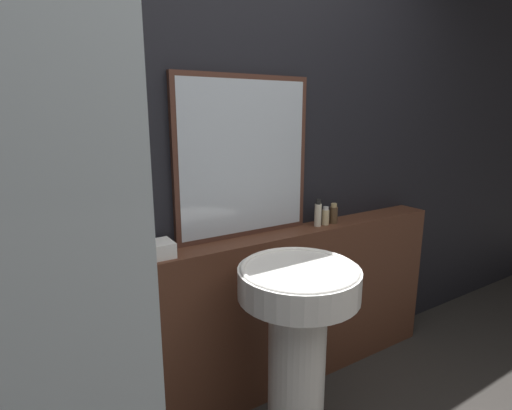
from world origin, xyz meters
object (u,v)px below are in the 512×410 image
at_px(mirror, 244,158).
at_px(conditioner_bottle, 325,216).
at_px(pedestal_sink, 297,336).
at_px(shampoo_bottle, 318,214).
at_px(lotion_bottle, 333,214).
at_px(towel_stack, 150,251).

relative_size(mirror, conditioner_bottle, 7.65).
distance_m(pedestal_sink, conditioner_bottle, 0.78).
relative_size(pedestal_sink, shampoo_bottle, 5.96).
relative_size(conditioner_bottle, lotion_bottle, 0.91).
bearing_deg(shampoo_bottle, mirror, 170.61).
bearing_deg(towel_stack, lotion_bottle, 0.00).
distance_m(mirror, shampoo_bottle, 0.55).
height_order(towel_stack, shampoo_bottle, shampoo_bottle).
bearing_deg(towel_stack, shampoo_bottle, 0.00).
xyz_separation_m(mirror, shampoo_bottle, (0.44, -0.07, -0.33)).
bearing_deg(mirror, lotion_bottle, -7.41).
bearing_deg(pedestal_sink, mirror, 86.29).
bearing_deg(shampoo_bottle, conditioner_bottle, 0.00).
relative_size(towel_stack, shampoo_bottle, 1.27).
xyz_separation_m(pedestal_sink, lotion_bottle, (0.59, 0.43, 0.38)).
bearing_deg(shampoo_bottle, towel_stack, 180.00).
relative_size(pedestal_sink, conditioner_bottle, 8.78).
bearing_deg(pedestal_sink, lotion_bottle, 36.18).
distance_m(pedestal_sink, shampoo_bottle, 0.75).
xyz_separation_m(towel_stack, conditioner_bottle, (1.02, 0.00, 0.01)).
bearing_deg(pedestal_sink, shampoo_bottle, 42.48).
height_order(pedestal_sink, conditioner_bottle, conditioner_bottle).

